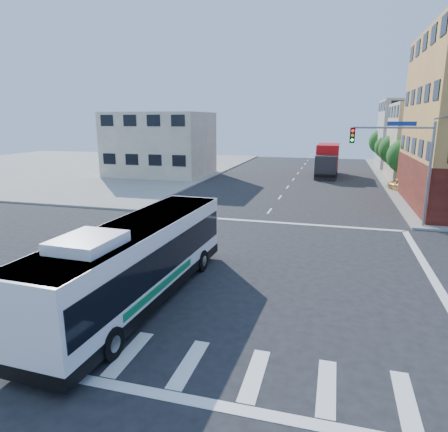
# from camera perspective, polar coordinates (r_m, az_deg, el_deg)

# --- Properties ---
(ground) EXTENTS (120.00, 120.00, 0.00)m
(ground) POSITION_cam_1_polar(r_m,az_deg,el_deg) (19.85, 0.42, -7.38)
(ground) COLOR black
(ground) RESTS_ON ground
(sidewalk_nw) EXTENTS (50.00, 50.00, 0.15)m
(sidewalk_nw) POSITION_cam_1_polar(r_m,az_deg,el_deg) (66.59, -21.41, 6.62)
(sidewalk_nw) COLOR gray
(sidewalk_nw) RESTS_ON ground
(building_east_near) EXTENTS (12.06, 10.06, 9.00)m
(building_east_near) POSITION_cam_1_polar(r_m,az_deg,el_deg) (53.33, 29.14, 9.13)
(building_east_near) COLOR beige
(building_east_near) RESTS_ON ground
(building_east_far) EXTENTS (12.06, 10.06, 10.00)m
(building_east_far) POSITION_cam_1_polar(r_m,az_deg,el_deg) (67.01, 26.50, 10.42)
(building_east_far) COLOR #ACACA6
(building_east_far) RESTS_ON ground
(building_west) EXTENTS (12.06, 10.06, 8.00)m
(building_west) POSITION_cam_1_polar(r_m,az_deg,el_deg) (52.72, -9.07, 10.08)
(building_west) COLOR beige
(building_west) RESTS_ON ground
(signal_mast_ne) EXTENTS (7.91, 1.13, 8.07)m
(signal_mast_ne) POSITION_cam_1_polar(r_m,az_deg,el_deg) (28.90, 24.25, 8.21)
(signal_mast_ne) COLOR gray
(signal_mast_ne) RESTS_ON ground
(street_tree_a) EXTENTS (3.60, 3.60, 5.53)m
(street_tree_a) POSITION_cam_1_polar(r_m,az_deg,el_deg) (46.48, 24.55, 8.06)
(street_tree_a) COLOR #3A2415
(street_tree_a) RESTS_ON ground
(street_tree_b) EXTENTS (3.80, 3.80, 5.79)m
(street_tree_b) POSITION_cam_1_polar(r_m,az_deg,el_deg) (54.38, 23.34, 8.98)
(street_tree_b) COLOR #3A2415
(street_tree_b) RESTS_ON ground
(street_tree_c) EXTENTS (3.40, 3.40, 5.29)m
(street_tree_c) POSITION_cam_1_polar(r_m,az_deg,el_deg) (62.32, 22.39, 9.26)
(street_tree_c) COLOR #3A2415
(street_tree_c) RESTS_ON ground
(street_tree_d) EXTENTS (4.00, 4.00, 6.03)m
(street_tree_d) POSITION_cam_1_polar(r_m,az_deg,el_deg) (70.24, 21.71, 10.04)
(street_tree_d) COLOR #3A2415
(street_tree_d) RESTS_ON ground
(transit_bus) EXTENTS (3.03, 12.04, 3.54)m
(transit_bus) POSITION_cam_1_polar(r_m,az_deg,el_deg) (16.12, -12.20, -6.21)
(transit_bus) COLOR black
(transit_bus) RESTS_ON ground
(box_truck) EXTENTS (2.79, 8.95, 4.01)m
(box_truck) POSITION_cam_1_polar(r_m,az_deg,el_deg) (53.25, 14.53, 7.62)
(box_truck) COLOR #222227
(box_truck) RESTS_ON ground
(parked_car) EXTENTS (2.90, 4.39, 1.39)m
(parked_car) POSITION_cam_1_polar(r_m,az_deg,el_deg) (43.75, 24.26, 3.98)
(parked_car) COLOR gold
(parked_car) RESTS_ON ground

